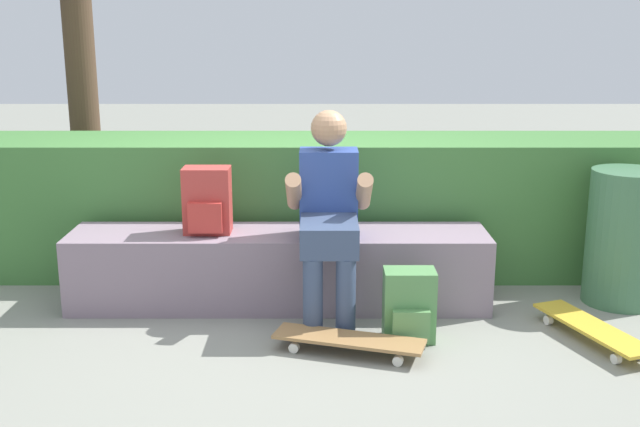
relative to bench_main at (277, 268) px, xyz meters
The scene contains 9 objects.
ground_plane 0.41m from the bench_main, 90.00° to the right, with size 24.00×24.00×0.00m, color gray.
bench_main is the anchor object (origin of this frame).
person_skater 0.57m from the bench_main, 36.04° to the right, with size 0.49×0.62×1.21m.
skateboard_near_person 0.85m from the bench_main, 61.18° to the right, with size 0.82×0.42×0.09m.
skateboard_beside_bench 1.84m from the bench_main, 18.27° to the right, with size 0.47×0.82×0.09m.
backpack_on_bench 0.60m from the bench_main, behind, with size 0.28×0.23×0.40m.
backpack_on_ground 0.93m from the bench_main, 36.98° to the right, with size 0.28×0.23×0.40m.
hedge_row 0.89m from the bench_main, 123.77° to the left, with size 6.23×0.76×0.93m.
trash_bin 2.13m from the bench_main, ahead, with size 0.45×0.45×0.84m.
Camera 1 is at (0.25, -4.18, 1.72)m, focal length 43.31 mm.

